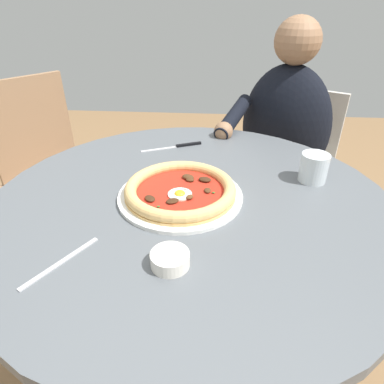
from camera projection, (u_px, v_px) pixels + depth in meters
The scene contains 10 objects.
ground_plane at pixel (191, 365), 1.25m from camera, with size 6.00×6.00×0.02m, color olive.
dining_table at pixel (191, 240), 0.94m from camera, with size 1.05×1.05×0.74m.
pizza_on_plate at pixel (180, 191), 0.86m from camera, with size 0.32×0.32×0.04m.
water_glass at pixel (313, 169), 0.93m from camera, with size 0.08×0.08×0.08m.
steak_knife at pixel (180, 146), 1.15m from camera, with size 0.20×0.09×0.01m.
ramekin_capers at pixel (170, 259), 0.64m from camera, with size 0.08×0.08×0.03m.
fork_utensil at pixel (61, 262), 0.66m from camera, with size 0.10×0.16×0.00m.
diner_person at pixel (278, 170), 1.51m from camera, with size 0.52×0.45×1.13m.
cafe_chair_diner at pixel (288, 159), 1.62m from camera, with size 0.58×0.58×0.82m.
cafe_chair_spare_near at pixel (48, 164), 1.51m from camera, with size 0.57×0.57×0.90m.
Camera 1 is at (0.06, -0.73, 1.20)m, focal length 30.99 mm.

